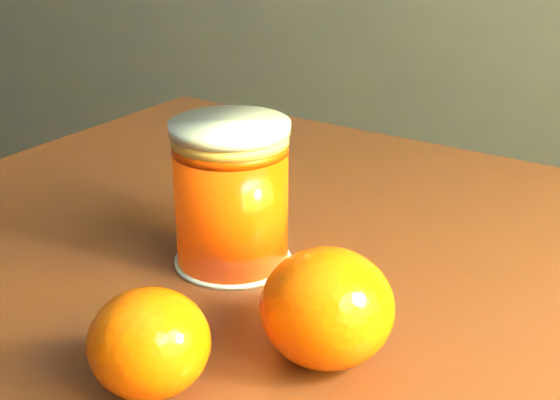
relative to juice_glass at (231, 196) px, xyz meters
The scene contains 4 objects.
kitchen_counter 1.49m from the juice_glass, 118.89° to the left, with size 3.15×0.60×0.90m, color #56545A.
juice_glass is the anchor object (origin of this frame).
orange_front 0.14m from the juice_glass, 73.13° to the right, with size 0.06×0.06×0.05m, color #FF5905.
orange_back 0.13m from the juice_glass, 33.07° to the right, with size 0.07×0.07×0.06m, color #FF5905.
Camera 1 is at (0.97, -0.21, 0.94)m, focal length 50.00 mm.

